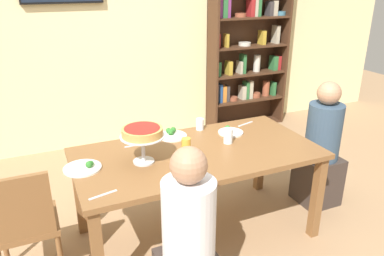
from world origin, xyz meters
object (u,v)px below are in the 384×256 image
at_px(diner_head_east, 321,153).
at_px(cutlery_fork_near, 245,124).
at_px(salad_plate_near_diner, 230,132).
at_px(cutlery_fork_far, 103,195).
at_px(deep_dish_pizza_stand, 142,134).
at_px(water_glass_clear_near, 200,124).
at_px(cutlery_knife_near, 136,145).
at_px(bookshelf, 247,47).
at_px(diner_near_left, 189,253).
at_px(water_glass_clear_far, 228,136).
at_px(salad_plate_far_diner, 172,134).
at_px(beer_glass_amber_tall, 186,149).
at_px(chair_head_west, 25,223).
at_px(salad_plate_spare, 84,168).
at_px(dining_table, 197,161).

height_order(diner_head_east, cutlery_fork_near, diner_head_east).
xyz_separation_m(salad_plate_near_diner, cutlery_fork_far, (-1.17, -0.55, -0.01)).
bearing_deg(deep_dish_pizza_stand, water_glass_clear_near, 32.69).
distance_m(deep_dish_pizza_stand, cutlery_knife_near, 0.37).
height_order(bookshelf, cutlery_fork_far, bookshelf).
xyz_separation_m(bookshelf, diner_near_left, (-2.03, -2.75, -0.61)).
height_order(diner_head_east, water_glass_clear_far, diner_head_east).
bearing_deg(diner_head_east, deep_dish_pizza_stand, 0.25).
bearing_deg(salad_plate_near_diner, water_glass_clear_far, -123.68).
distance_m(salad_plate_far_diner, cutlery_fork_near, 0.70).
bearing_deg(beer_glass_amber_tall, water_glass_clear_near, 55.64).
height_order(bookshelf, salad_plate_near_diner, bookshelf).
distance_m(bookshelf, cutlery_fork_far, 3.39).
height_order(diner_near_left, water_glass_clear_near, diner_near_left).
height_order(bookshelf, beer_glass_amber_tall, bookshelf).
height_order(bookshelf, diner_head_east, bookshelf).
xyz_separation_m(deep_dish_pizza_stand, cutlery_fork_far, (-0.35, -0.32, -0.21)).
bearing_deg(chair_head_west, water_glass_clear_far, 3.25).
height_order(salad_plate_spare, water_glass_clear_far, water_glass_clear_far).
distance_m(salad_plate_far_diner, cutlery_knife_near, 0.33).
bearing_deg(salad_plate_far_diner, deep_dish_pizza_stand, -134.46).
height_order(chair_head_west, deep_dish_pizza_stand, deep_dish_pizza_stand).
relative_size(bookshelf, deep_dish_pizza_stand, 7.11).
relative_size(dining_table, cutlery_fork_far, 10.11).
bearing_deg(deep_dish_pizza_stand, salad_plate_spare, 171.12).
xyz_separation_m(salad_plate_near_diner, cutlery_knife_near, (-0.79, 0.07, -0.01)).
distance_m(beer_glass_amber_tall, water_glass_clear_far, 0.44).
bearing_deg(cutlery_fork_far, diner_head_east, -3.73).
bearing_deg(diner_head_east, salad_plate_spare, -1.57).
bearing_deg(cutlery_fork_near, water_glass_clear_far, 24.01).
relative_size(deep_dish_pizza_stand, water_glass_clear_near, 3.16).
relative_size(salad_plate_spare, water_glass_clear_far, 2.13).
bearing_deg(diner_near_left, salad_plate_far_diner, -16.28).
height_order(chair_head_west, cutlery_knife_near, chair_head_west).
bearing_deg(diner_head_east, salad_plate_near_diner, -15.10).
xyz_separation_m(chair_head_west, cutlery_fork_near, (1.86, 0.38, 0.26)).
relative_size(diner_near_left, beer_glass_amber_tall, 6.88).
bearing_deg(deep_dish_pizza_stand, salad_plate_near_diner, 15.49).
relative_size(beer_glass_amber_tall, cutlery_knife_near, 0.93).
bearing_deg(deep_dish_pizza_stand, cutlery_fork_far, -137.40).
height_order(salad_plate_spare, cutlery_fork_far, salad_plate_spare).
bearing_deg(chair_head_west, water_glass_clear_near, 16.65).
xyz_separation_m(water_glass_clear_near, cutlery_fork_near, (0.43, -0.05, -0.05)).
bearing_deg(dining_table, salad_plate_near_diner, 28.31).
bearing_deg(beer_glass_amber_tall, salad_plate_far_diner, 82.00).
distance_m(bookshelf, cutlery_knife_near, 2.69).
bearing_deg(chair_head_west, beer_glass_amber_tall, -3.04).
relative_size(chair_head_west, salad_plate_near_diner, 4.17).
xyz_separation_m(bookshelf, cutlery_fork_near, (-1.02, -1.67, -0.36)).
bearing_deg(salad_plate_near_diner, dining_table, -151.69).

